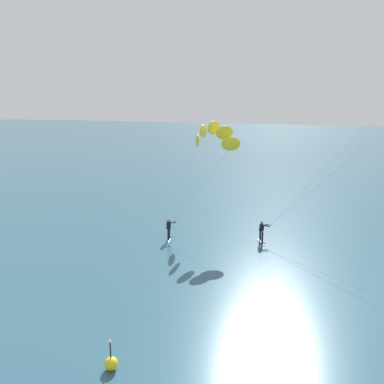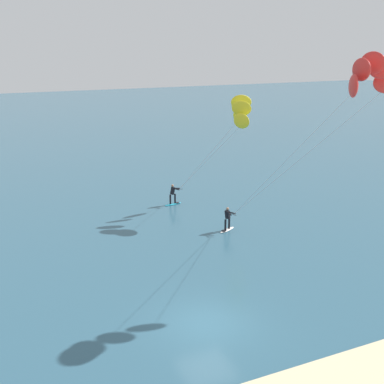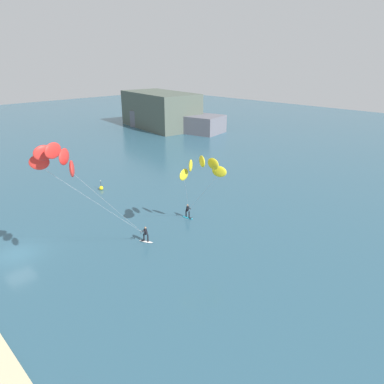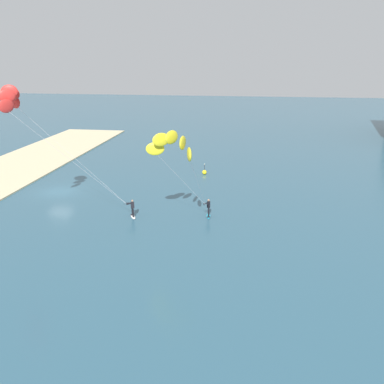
{
  "view_description": "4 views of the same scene",
  "coord_description": "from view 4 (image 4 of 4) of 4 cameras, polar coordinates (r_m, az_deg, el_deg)",
  "views": [
    {
      "loc": [
        -23.26,
        8.03,
        11.18
      ],
      "look_at": [
        4.26,
        15.01,
        4.18
      ],
      "focal_mm": 38.75,
      "sensor_mm": 36.0,
      "label": 1
    },
    {
      "loc": [
        -9.2,
        -18.45,
        12.51
      ],
      "look_at": [
        4.77,
        12.08,
        2.5
      ],
      "focal_mm": 47.05,
      "sensor_mm": 36.0,
      "label": 2
    },
    {
      "loc": [
        32.45,
        -8.54,
        17.39
      ],
      "look_at": [
        8.7,
        14.61,
        4.77
      ],
      "focal_mm": 33.31,
      "sensor_mm": 36.0,
      "label": 3
    },
    {
      "loc": [
        44.7,
        21.5,
        14.52
      ],
      "look_at": [
        7.05,
        15.83,
        2.82
      ],
      "focal_mm": 42.2,
      "sensor_mm": 36.0,
      "label": 4
    }
  ],
  "objects": [
    {
      "name": "kitesurfer_mid_water",
      "position": [
        36.28,
        -2.34,
        5.57
      ],
      "size": [
        7.01,
        5.11,
        8.75
      ],
      "color": "#23ADD1",
      "rests_on": "ground"
    },
    {
      "name": "marker_buoy",
      "position": [
        56.65,
        1.58,
        2.53
      ],
      "size": [
        0.56,
        0.56,
        1.38
      ],
      "color": "yellow",
      "rests_on": "ground"
    },
    {
      "name": "kitesurfer_nearshore",
      "position": [
        40.91,
        -21.22,
        10.28
      ],
      "size": [
        5.76,
        10.88,
        12.1
      ],
      "color": "white",
      "rests_on": "ground"
    },
    {
      "name": "ground_plane",
      "position": [
        51.69,
        -16.42,
        0.05
      ],
      "size": [
        240.0,
        240.0,
        0.0
      ],
      "primitive_type": "plane",
      "color": "#2D566B"
    }
  ]
}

